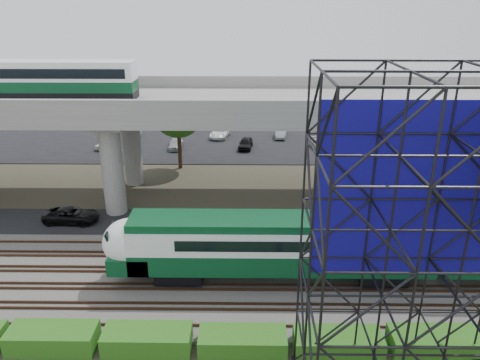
{
  "coord_description": "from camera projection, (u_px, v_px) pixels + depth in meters",
  "views": [
    {
      "loc": [
        1.11,
        -24.06,
        17.29
      ],
      "look_at": [
        0.74,
        6.0,
        5.6
      ],
      "focal_mm": 35.0,
      "sensor_mm": 36.0,
      "label": 1
    }
  ],
  "objects": [
    {
      "name": "parked_cars",
      "position": [
        235.0,
        137.0,
        59.87
      ],
      "size": [
        34.74,
        9.49,
        1.31
      ],
      "color": "white",
      "rests_on": "parking_lot"
    },
    {
      "name": "commuter_train",
      "position": [
        315.0,
        243.0,
        29.46
      ],
      "size": [
        29.3,
        3.06,
        4.3
      ],
      "color": "black",
      "rests_on": "rail_tracks"
    },
    {
      "name": "trees",
      "position": [
        181.0,
        139.0,
        41.81
      ],
      "size": [
        40.94,
        16.94,
        7.69
      ],
      "color": "#382314",
      "rests_on": "ground"
    },
    {
      "name": "hedge_strip",
      "position": [
        243.0,
        341.0,
        24.48
      ],
      "size": [
        34.6,
        1.8,
        1.2
      ],
      "color": "#255A14",
      "rests_on": "ground"
    },
    {
      "name": "service_road",
      "position": [
        232.0,
        223.0,
        38.48
      ],
      "size": [
        90.0,
        5.0,
        0.08
      ],
      "primitive_type": "cube",
      "color": "black",
      "rests_on": "ground"
    },
    {
      "name": "ground",
      "position": [
        227.0,
        300.0,
        28.7
      ],
      "size": [
        140.0,
        140.0,
        0.0
      ],
      "primitive_type": "plane",
      "color": "#474233",
      "rests_on": "ground"
    },
    {
      "name": "parking_lot",
      "position": [
        237.0,
        142.0,
        60.38
      ],
      "size": [
        90.0,
        18.0,
        0.08
      ],
      "primitive_type": "cube",
      "color": "black",
      "rests_on": "ground"
    },
    {
      "name": "overpass",
      "position": [
        221.0,
        110.0,
        40.65
      ],
      "size": [
        80.0,
        12.0,
        12.4
      ],
      "color": "#9E9B93",
      "rests_on": "ground"
    },
    {
      "name": "ballast_bed",
      "position": [
        228.0,
        280.0,
        30.53
      ],
      "size": [
        90.0,
        12.0,
        0.2
      ],
      "primitive_type": "cube",
      "color": "slate",
      "rests_on": "ground"
    },
    {
      "name": "scaffold_tower",
      "position": [
        424.0,
        265.0,
        18.46
      ],
      "size": [
        9.36,
        6.36,
        15.0
      ],
      "color": "black",
      "rests_on": "ground"
    },
    {
      "name": "rail_tracks",
      "position": [
        228.0,
        278.0,
        30.47
      ],
      "size": [
        90.0,
        9.52,
        0.16
      ],
      "color": "#472D1E",
      "rests_on": "ballast_bed"
    },
    {
      "name": "harbor_water",
      "position": [
        239.0,
        105.0,
        80.89
      ],
      "size": [
        140.0,
        40.0,
        0.03
      ],
      "primitive_type": "cube",
      "color": "#405969",
      "rests_on": "ground"
    },
    {
      "name": "suv",
      "position": [
        71.0,
        215.0,
        38.34
      ],
      "size": [
        4.53,
        2.23,
        1.24
      ],
      "primitive_type": "imported",
      "rotation": [
        0.0,
        0.0,
        1.53
      ],
      "color": "black",
      "rests_on": "service_road"
    }
  ]
}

